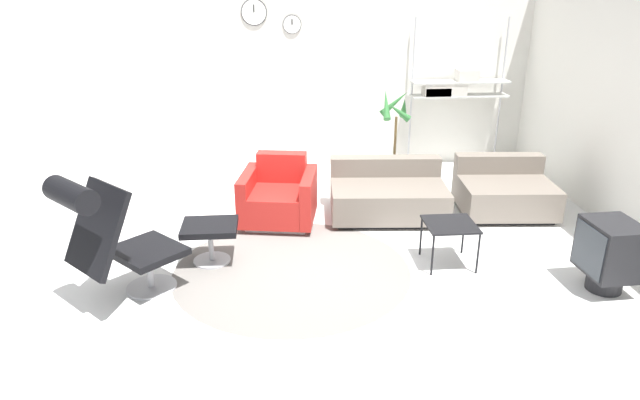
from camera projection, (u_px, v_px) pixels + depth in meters
name	position (u px, v px, depth m)	size (l,w,h in m)	color
ground_plane	(315.00, 256.00, 5.66)	(12.00, 12.00, 0.00)	white
wall_back	(298.00, 69.00, 7.94)	(12.00, 0.09, 2.80)	silver
round_rug	(292.00, 270.00, 5.38)	(2.24, 2.24, 0.01)	slate
lounge_chair	(108.00, 229.00, 4.61)	(1.05, 1.04, 1.15)	#BCBCC1
ottoman	(210.00, 233.00, 5.45)	(0.52, 0.44, 0.39)	#BCBCC1
armchair_red	(279.00, 198.00, 6.38)	(0.92, 0.91, 0.73)	silver
couch_low	(388.00, 196.00, 6.56)	(1.36, 0.97, 0.61)	black
couch_second	(504.00, 193.00, 6.66)	(1.10, 0.95, 0.61)	black
side_table	(450.00, 227.00, 5.38)	(0.47, 0.47, 0.42)	black
crt_television	(610.00, 253.00, 4.93)	(0.44, 0.51, 0.64)	black
potted_plant	(394.00, 144.00, 7.88)	(0.42, 0.42, 1.19)	#333338
shelf_unit	(452.00, 87.00, 7.98)	(1.37, 0.28, 2.09)	#BCBCC1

